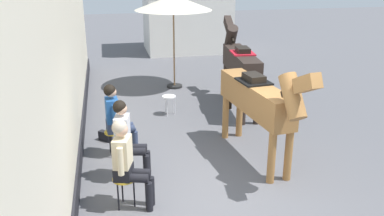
% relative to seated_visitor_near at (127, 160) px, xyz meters
% --- Properties ---
extents(ground_plane, '(40.00, 40.00, 0.00)m').
position_rel_seated_visitor_near_xyz_m(ground_plane, '(1.61, 3.02, -0.78)').
color(ground_plane, '#56565B').
extents(pub_facade_wall, '(0.34, 14.00, 3.40)m').
position_rel_seated_visitor_near_xyz_m(pub_facade_wall, '(-0.94, 1.52, 0.76)').
color(pub_facade_wall, beige).
rests_on(pub_facade_wall, ground_plane).
extents(distant_cottage, '(3.40, 2.60, 3.50)m').
position_rel_seated_visitor_near_xyz_m(distant_cottage, '(3.01, 10.85, 1.02)').
color(distant_cottage, silver).
rests_on(distant_cottage, ground_plane).
extents(seated_visitor_near, '(0.61, 0.48, 1.39)m').
position_rel_seated_visitor_near_xyz_m(seated_visitor_near, '(0.00, 0.00, 0.00)').
color(seated_visitor_near, gold).
rests_on(seated_visitor_near, ground_plane).
extents(seated_visitor_middle, '(0.61, 0.48, 1.39)m').
position_rel_seated_visitor_near_xyz_m(seated_visitor_middle, '(0.04, 0.87, 0.00)').
color(seated_visitor_middle, '#194C99').
rests_on(seated_visitor_middle, ground_plane).
extents(seated_visitor_far, '(0.61, 0.49, 1.39)m').
position_rel_seated_visitor_near_xyz_m(seated_visitor_far, '(-0.09, 1.82, 0.00)').
color(seated_visitor_far, gold).
rests_on(seated_visitor_far, ground_plane).
extents(saddled_horse_near, '(0.69, 2.99, 2.06)m').
position_rel_seated_visitor_near_xyz_m(saddled_horse_near, '(2.39, 1.11, 0.38)').
color(saddled_horse_near, '#9E6B38').
rests_on(saddled_horse_near, ground_plane).
extents(saddled_horse_far, '(0.62, 3.00, 2.06)m').
position_rel_seated_visitor_near_xyz_m(saddled_horse_far, '(2.93, 3.87, 0.38)').
color(saddled_horse_far, '#2D231E').
rests_on(saddled_horse_far, ground_plane).
extents(cafe_parasol, '(2.10, 2.10, 2.58)m').
position_rel_seated_visitor_near_xyz_m(cafe_parasol, '(1.68, 5.91, 1.59)').
color(cafe_parasol, black).
rests_on(cafe_parasol, ground_plane).
extents(spare_stool_white, '(0.32, 0.32, 0.46)m').
position_rel_seated_visitor_near_xyz_m(spare_stool_white, '(1.19, 3.75, -0.38)').
color(spare_stool_white, white).
rests_on(spare_stool_white, ground_plane).
extents(satchel_bag, '(0.29, 0.28, 0.20)m').
position_rel_seated_visitor_near_xyz_m(satchel_bag, '(-0.32, 2.51, -0.68)').
color(satchel_bag, black).
rests_on(satchel_bag, ground_plane).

